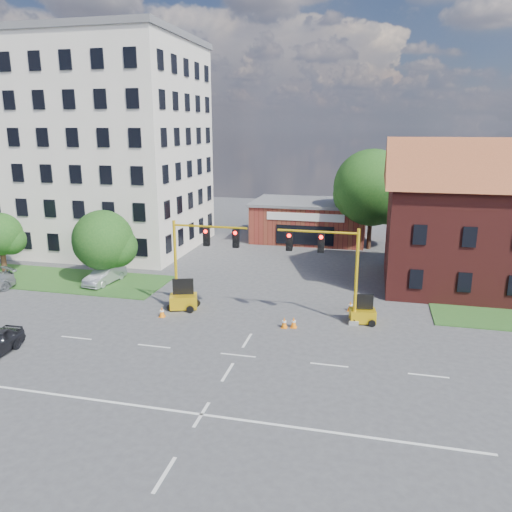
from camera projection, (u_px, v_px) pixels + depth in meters
name	position (u px, v px, depth m)	size (l,w,h in m)	color
ground	(238.00, 355.00, 27.46)	(120.00, 120.00, 0.00)	#414144
grass_verge_nw	(38.00, 278.00, 41.35)	(22.00, 6.00, 0.08)	#285921
lane_markings	(222.00, 381.00, 24.63)	(60.00, 36.00, 0.01)	silver
office_block	(103.00, 146.00, 49.97)	(18.40, 15.40, 20.60)	beige
brick_shop	(310.00, 220.00, 55.13)	(12.40, 8.40, 4.30)	maroon
tree_large	(376.00, 190.00, 49.88)	(8.05, 7.67, 10.11)	#3B2315
tree_nw_front	(106.00, 242.00, 39.67)	(5.03, 4.79, 5.85)	#3B2315
tree_nw_rear	(3.00, 236.00, 42.43)	(3.84, 3.66, 5.17)	#3B2315
signal_mast_west	(198.00, 255.00, 33.09)	(5.30, 0.60, 6.20)	gray
signal_mast_east	(330.00, 263.00, 31.13)	(5.30, 0.60, 6.20)	gray
trailer_west	(184.00, 300.00, 34.27)	(2.12, 1.74, 2.08)	yellow
trailer_east	(363.00, 314.00, 31.87)	(1.76, 1.33, 1.83)	yellow
cone_a	(162.00, 312.00, 32.90)	(0.40, 0.40, 0.70)	orange
cone_b	(284.00, 323.00, 31.11)	(0.40, 0.40, 0.70)	orange
cone_c	(294.00, 323.00, 31.14)	(0.40, 0.40, 0.70)	orange
cone_d	(350.00, 306.00, 33.97)	(0.40, 0.40, 0.70)	orange
pickup_white	(426.00, 279.00, 38.78)	(2.32, 5.03, 1.40)	white
sedan_silver_front	(105.00, 275.00, 39.79)	(1.44, 4.12, 1.36)	#A4A7AB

